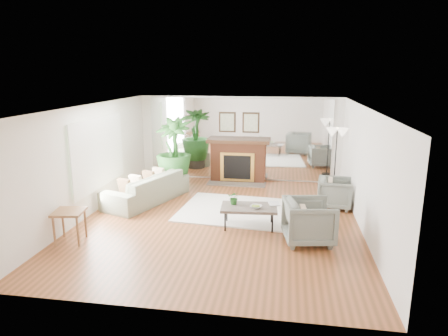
% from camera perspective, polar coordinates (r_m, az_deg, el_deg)
% --- Properties ---
extents(ground, '(7.00, 7.00, 0.00)m').
position_cam_1_polar(ground, '(8.93, -0.62, -7.44)').
color(ground, brown).
rests_on(ground, ground).
extents(wall_left, '(0.02, 7.00, 2.50)m').
position_cam_1_polar(wall_left, '(9.52, -18.68, 1.02)').
color(wall_left, silver).
rests_on(wall_left, ground).
extents(wall_right, '(0.02, 7.00, 2.50)m').
position_cam_1_polar(wall_right, '(8.59, 19.41, -0.36)').
color(wall_right, silver).
rests_on(wall_right, ground).
extents(wall_back, '(6.00, 0.02, 2.50)m').
position_cam_1_polar(wall_back, '(11.95, 2.18, 4.18)').
color(wall_back, silver).
rests_on(wall_back, ground).
extents(mirror_panel, '(5.40, 0.04, 2.40)m').
position_cam_1_polar(mirror_panel, '(11.93, 2.17, 4.17)').
color(mirror_panel, silver).
rests_on(mirror_panel, wall_back).
extents(window_panel, '(0.04, 2.40, 1.50)m').
position_cam_1_polar(window_panel, '(9.84, -17.50, 2.09)').
color(window_panel, '#B2E09E').
rests_on(window_panel, wall_left).
extents(fireplace, '(1.85, 0.83, 2.05)m').
position_cam_1_polar(fireplace, '(11.84, 2.02, 1.18)').
color(fireplace, brown).
rests_on(fireplace, ground).
extents(area_rug, '(3.19, 2.40, 0.03)m').
position_cam_1_polar(area_rug, '(9.47, 3.05, -6.11)').
color(area_rug, white).
rests_on(area_rug, ground).
extents(coffee_table, '(1.21, 0.77, 0.46)m').
position_cam_1_polar(coffee_table, '(8.41, 3.59, -5.74)').
color(coffee_table, '#62554D').
rests_on(coffee_table, ground).
extents(sofa, '(1.72, 2.59, 0.70)m').
position_cam_1_polar(sofa, '(10.25, -10.96, -2.82)').
color(sofa, gray).
rests_on(sofa, ground).
extents(armchair_back, '(0.88, 0.86, 0.72)m').
position_cam_1_polar(armchair_back, '(9.99, 15.55, -3.46)').
color(armchair_back, slate).
rests_on(armchair_back, ground).
extents(armchair_front, '(1.07, 1.04, 0.84)m').
position_cam_1_polar(armchair_front, '(7.87, 12.05, -7.46)').
color(armchair_front, slate).
rests_on(armchair_front, ground).
extents(side_table, '(0.64, 0.64, 0.63)m').
position_cam_1_polar(side_table, '(8.23, -21.25, -6.38)').
color(side_table, brown).
rests_on(side_table, ground).
extents(potted_ficus, '(1.15, 1.15, 2.02)m').
position_cam_1_polar(potted_ficus, '(10.98, -7.18, 2.33)').
color(potted_ficus, black).
rests_on(potted_ficus, ground).
extents(floor_lamp, '(0.58, 0.32, 1.78)m').
position_cam_1_polar(floor_lamp, '(10.86, 15.82, 4.17)').
color(floor_lamp, black).
rests_on(floor_lamp, ground).
extents(tabletop_plant, '(0.26, 0.23, 0.29)m').
position_cam_1_polar(tabletop_plant, '(8.47, 1.47, -4.27)').
color(tabletop_plant, '#265B21').
rests_on(tabletop_plant, coffee_table).
extents(fruit_bowl, '(0.29, 0.29, 0.06)m').
position_cam_1_polar(fruit_bowl, '(8.30, 4.58, -5.54)').
color(fruit_bowl, brown).
rests_on(fruit_bowl, coffee_table).
extents(book, '(0.29, 0.35, 0.02)m').
position_cam_1_polar(book, '(8.56, 6.42, -5.10)').
color(book, brown).
rests_on(book, coffee_table).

